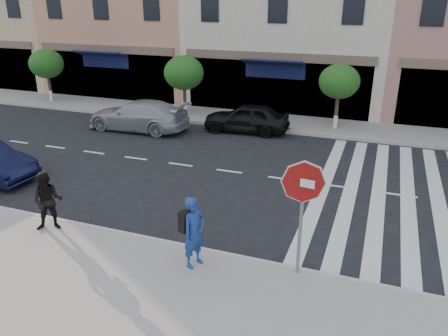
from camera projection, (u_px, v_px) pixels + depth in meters
ground at (183, 219)px, 12.76m from camera, size 120.00×120.00×0.00m
sidewalk_near at (108, 293)px, 9.46m from camera, size 60.00×4.50×0.15m
sidewalk_far at (276, 122)px, 22.32m from camera, size 60.00×3.00×0.15m
building_centre at (296, 7)px, 25.72m from camera, size 11.00×9.00×11.00m
street_tree_wa at (46, 64)px, 25.87m from camera, size 2.00×2.00×3.05m
street_tree_wb at (184, 73)px, 22.95m from camera, size 2.10×2.10×3.06m
street_tree_c at (339, 82)px, 20.33m from camera, size 1.90×1.90×3.04m
stop_sign at (303, 194)px, 9.32m from camera, size 0.97×0.18×2.75m
photographer at (194, 232)px, 10.02m from camera, size 0.60×0.73×1.74m
walker at (48, 201)px, 11.63m from camera, size 1.01×0.94×1.65m
car_far_left at (138, 115)px, 21.06m from camera, size 5.01×2.10×1.44m
car_far_mid at (246, 118)px, 20.75m from camera, size 4.13×1.88×1.38m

